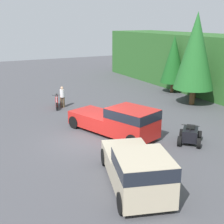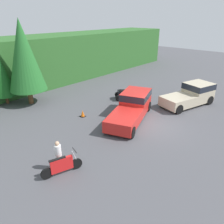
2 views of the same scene
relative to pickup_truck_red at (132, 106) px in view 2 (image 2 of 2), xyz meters
name	(u,v)px [view 2 (image 2 of 2)]	position (x,y,z in m)	size (l,w,h in m)	color
ground_plane	(155,126)	(-0.04, -2.19, -0.99)	(80.00, 80.00, 0.00)	#4C4C51
hillside_backdrop	(36,61)	(-0.04, 13.81, 1.71)	(44.00, 6.00, 5.40)	#2D6028
tree_mid_left	(2,77)	(-5.29, 10.50, 1.56)	(1.91, 1.91, 4.33)	brown
tree_mid_right	(24,56)	(-3.79, 8.91, 3.37)	(3.26, 3.26, 7.42)	brown
pickup_truck_red	(132,106)	(0.00, 0.00, 0.00)	(6.27, 3.95, 1.89)	red
pickup_truck_second	(192,94)	(5.85, -2.35, 0.00)	(5.46, 3.45, 1.89)	beige
dirt_bike	(62,166)	(-7.90, -1.43, -0.49)	(2.13, 0.91, 1.21)	black
quad_atv	(124,94)	(2.82, 3.03, -0.51)	(2.17, 2.16, 1.23)	black
rider_person	(58,154)	(-7.77, -1.00, -0.07)	(0.47, 0.47, 1.70)	brown
traffic_cone	(83,114)	(-2.56, 3.05, -0.74)	(0.42, 0.42, 0.55)	black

